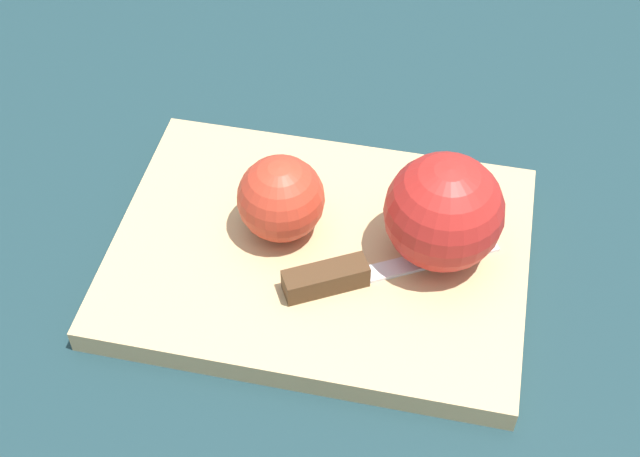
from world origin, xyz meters
TOP-DOWN VIEW (x-y plane):
  - ground_plane at (0.00, 0.00)m, footprint 4.00×4.00m
  - cutting_board at (0.00, 0.00)m, footprint 0.34×0.28m
  - apple_half_left at (-0.03, 0.02)m, footprint 0.07×0.07m
  - apple_half_right at (0.09, 0.00)m, footprint 0.09×0.09m
  - knife at (0.02, -0.03)m, footprint 0.16×0.08m

SIDE VIEW (x-z plane):
  - ground_plane at x=0.00m, z-range 0.00..0.00m
  - cutting_board at x=0.00m, z-range 0.00..0.02m
  - knife at x=0.02m, z-range 0.02..0.04m
  - apple_half_left at x=-0.03m, z-range 0.02..0.09m
  - apple_half_right at x=0.09m, z-range 0.02..0.11m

